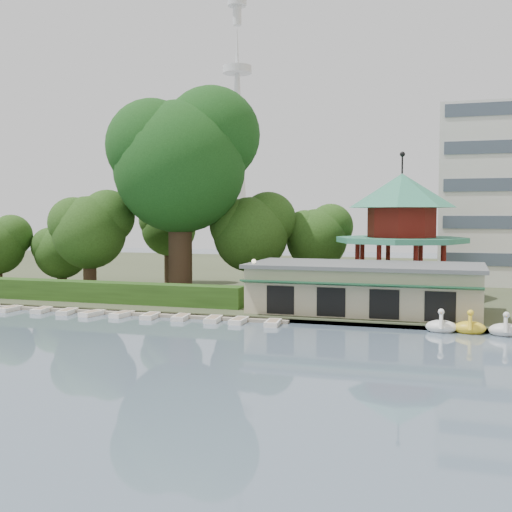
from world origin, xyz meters
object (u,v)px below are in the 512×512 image
at_px(dock, 95,311).
at_px(pavilion, 401,223).
at_px(big_tree, 182,156).
at_px(boathouse, 365,287).

xyz_separation_m(dock, pavilion, (24.00, 14.80, 7.36)).
bearing_deg(pavilion, big_tree, -169.68).
relative_size(boathouse, big_tree, 0.91).
xyz_separation_m(dock, big_tree, (3.18, 11.01, 13.80)).
height_order(boathouse, big_tree, big_tree).
height_order(dock, boathouse, boathouse).
bearing_deg(big_tree, dock, -106.09).
bearing_deg(dock, boathouse, 12.24).
bearing_deg(dock, pavilion, 31.66).
distance_m(boathouse, pavilion, 11.43).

